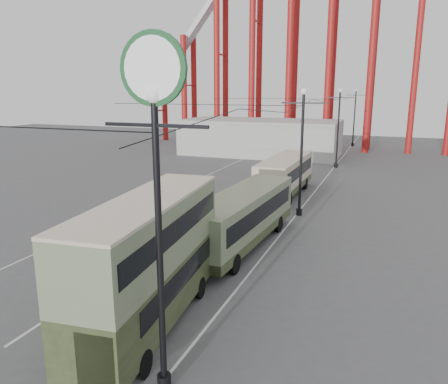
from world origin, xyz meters
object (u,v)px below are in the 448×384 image
at_px(single_decker_cream, 285,174).
at_px(pedestrian, 217,223).
at_px(single_decker_green, 242,216).
at_px(double_decker_bus, 149,256).
at_px(lamp_post_near, 156,141).

distance_m(single_decker_cream, pedestrian, 12.48).
relative_size(single_decker_green, pedestrian, 7.33).
bearing_deg(pedestrian, double_decker_bus, 85.47).
xyz_separation_m(lamp_post_near, single_decker_cream, (-2.53, 26.92, -5.96)).
bearing_deg(pedestrian, single_decker_cream, -110.20).
distance_m(single_decker_green, single_decker_cream, 13.79).
bearing_deg(single_decker_green, double_decker_bus, -89.09).
height_order(lamp_post_near, single_decker_green, lamp_post_near).
bearing_deg(single_decker_cream, single_decker_green, -86.62).
relative_size(lamp_post_near, single_decker_cream, 0.99).
bearing_deg(lamp_post_near, pedestrian, 105.53).
relative_size(single_decker_cream, pedestrian, 6.73).
xyz_separation_m(double_decker_bus, single_decker_green, (0.44, 9.91, -1.07)).
relative_size(lamp_post_near, single_decker_green, 0.91).
bearing_deg(double_decker_bus, single_decker_cream, 84.69).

